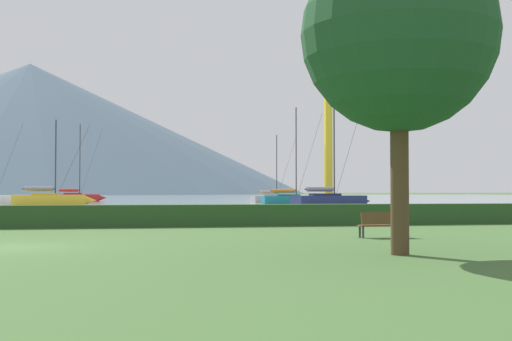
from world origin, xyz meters
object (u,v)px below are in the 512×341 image
at_px(park_tree, 405,23).
at_px(dock_crane, 330,158).
at_px(sailboat_slip_2, 76,197).
at_px(park_bench_near_path, 382,223).
at_px(sailboat_slip_6, 330,200).
at_px(sailboat_slip_0, 50,199).
at_px(sailboat_slip_3, 274,198).
at_px(sailboat_slip_5, 292,199).

bearing_deg(park_tree, dock_crane, 75.19).
xyz_separation_m(sailboat_slip_2, park_bench_near_path, (18.08, -86.89, -0.20)).
distance_m(park_bench_near_path, park_tree, 8.75).
height_order(park_tree, dock_crane, dock_crane).
bearing_deg(sailboat_slip_6, sailboat_slip_0, 148.45).
bearing_deg(sailboat_slip_3, sailboat_slip_2, 145.27).
xyz_separation_m(sailboat_slip_5, park_tree, (-11.54, -61.12, 5.64)).
bearing_deg(sailboat_slip_0, sailboat_slip_3, 24.98).
bearing_deg(dock_crane, sailboat_slip_3, 95.20).
bearing_deg(dock_crane, sailboat_slip_2, 130.75).
distance_m(sailboat_slip_2, dock_crane, 48.25).
relative_size(sailboat_slip_3, park_tree, 1.06).
relative_size(sailboat_slip_2, dock_crane, 0.75).
distance_m(sailboat_slip_2, park_bench_near_path, 88.75).
xyz_separation_m(park_bench_near_path, park_tree, (-1.76, -6.31, 5.80)).
xyz_separation_m(sailboat_slip_3, park_tree, (-13.02, -78.80, 5.71)).
xyz_separation_m(sailboat_slip_2, park_tree, (16.32, -93.20, 5.60)).
height_order(sailboat_slip_0, park_tree, sailboat_slip_0).
distance_m(sailboat_slip_3, sailboat_slip_5, 17.75).
height_order(sailboat_slip_3, sailboat_slip_6, sailboat_slip_6).
height_order(sailboat_slip_5, dock_crane, dock_crane).
distance_m(sailboat_slip_2, park_tree, 94.78).
relative_size(sailboat_slip_0, park_bench_near_path, 5.61).
relative_size(sailboat_slip_3, sailboat_slip_6, 0.82).
relative_size(sailboat_slip_3, sailboat_slip_5, 0.84).
bearing_deg(sailboat_slip_6, sailboat_slip_3, 78.13).
height_order(sailboat_slip_6, park_tree, sailboat_slip_6).
bearing_deg(sailboat_slip_3, park_tree, -107.98).
xyz_separation_m(park_bench_near_path, dock_crane, (13.26, 50.51, 5.02)).
xyz_separation_m(sailboat_slip_0, sailboat_slip_2, (0.24, 32.02, -0.02)).
relative_size(sailboat_slip_0, park_tree, 1.05).
height_order(sailboat_slip_0, sailboat_slip_2, sailboat_slip_2).
bearing_deg(sailboat_slip_2, sailboat_slip_3, -27.84).
relative_size(sailboat_slip_0, dock_crane, 0.59).
bearing_deg(sailboat_slip_5, sailboat_slip_2, 130.38).
relative_size(sailboat_slip_5, park_bench_near_path, 6.77).
bearing_deg(park_tree, sailboat_slip_3, 80.62).
distance_m(sailboat_slip_3, sailboat_slip_6, 28.14).
bearing_deg(sailboat_slip_6, sailboat_slip_2, 112.64).
relative_size(sailboat_slip_2, sailboat_slip_3, 1.25).
distance_m(sailboat_slip_6, dock_crane, 8.04).
xyz_separation_m(sailboat_slip_3, park_bench_near_path, (-11.26, -72.50, -0.09)).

